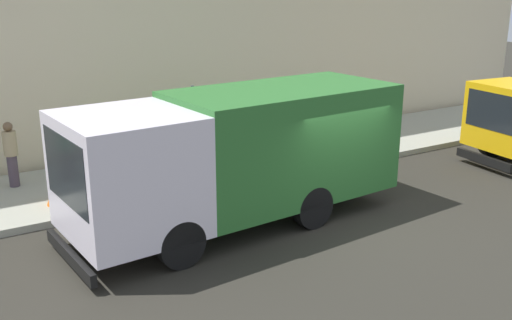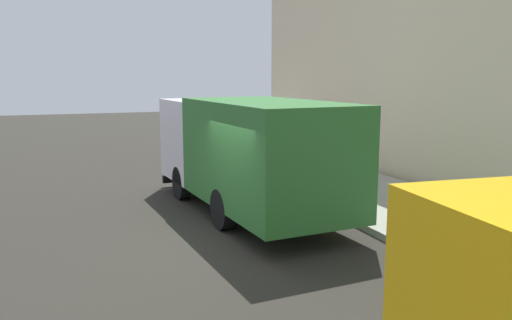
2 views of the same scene
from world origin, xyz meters
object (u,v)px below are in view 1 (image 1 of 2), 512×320
(large_utility_truck, at_px, (238,152))
(traffic_cone_orange, at_px, (57,190))
(pedestrian_walking, at_px, (11,152))
(street_sign_post, at_px, (194,129))

(large_utility_truck, relative_size, traffic_cone_orange, 10.93)
(traffic_cone_orange, bearing_deg, large_utility_truck, -131.01)
(pedestrian_walking, height_order, street_sign_post, street_sign_post)
(large_utility_truck, height_order, street_sign_post, large_utility_truck)
(traffic_cone_orange, relative_size, street_sign_post, 0.27)
(street_sign_post, bearing_deg, traffic_cone_orange, 79.46)
(pedestrian_walking, bearing_deg, street_sign_post, -91.17)
(large_utility_truck, bearing_deg, pedestrian_walking, 35.43)
(large_utility_truck, height_order, pedestrian_walking, large_utility_truck)
(traffic_cone_orange, bearing_deg, street_sign_post, -100.54)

